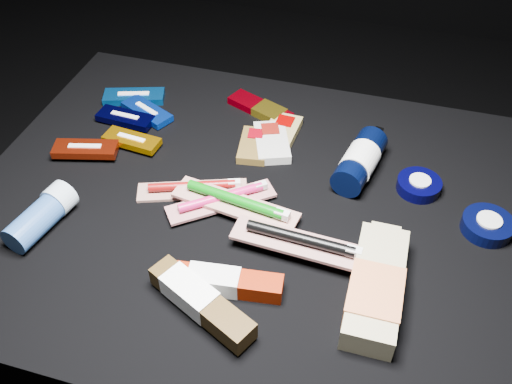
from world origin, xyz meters
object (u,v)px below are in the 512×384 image
(bodywash_bottle, at_px, (376,289))
(toothpaste_carton_red, at_px, (223,282))
(lotion_bottle, at_px, (360,161))
(deodorant_stick, at_px, (42,216))

(bodywash_bottle, bearing_deg, toothpaste_carton_red, -168.54)
(lotion_bottle, distance_m, deodorant_stick, 0.56)
(lotion_bottle, height_order, deodorant_stick, lotion_bottle)
(toothpaste_carton_red, bearing_deg, lotion_bottle, 56.69)
(lotion_bottle, bearing_deg, toothpaste_carton_red, -104.64)
(lotion_bottle, height_order, toothpaste_carton_red, lotion_bottle)
(lotion_bottle, bearing_deg, bodywash_bottle, -64.85)
(deodorant_stick, relative_size, toothpaste_carton_red, 0.80)
(bodywash_bottle, relative_size, toothpaste_carton_red, 1.32)
(bodywash_bottle, bearing_deg, lotion_bottle, 103.38)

